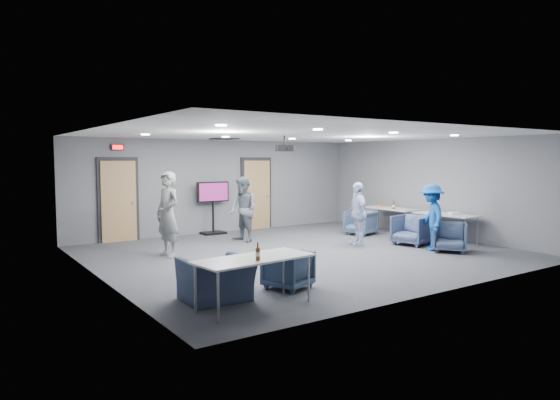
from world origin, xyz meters
TOP-DOWN VIEW (x-y plane):
  - floor at (0.00, 0.00)m, footprint 9.00×9.00m
  - ceiling at (0.00, 0.00)m, footprint 9.00×9.00m
  - wall_back at (0.00, 4.00)m, footprint 9.00×0.02m
  - wall_front at (0.00, -4.00)m, footprint 9.00×0.02m
  - wall_left at (-4.50, 0.00)m, footprint 0.02×8.00m
  - wall_right at (4.50, 0.00)m, footprint 0.02×8.00m
  - door_left at (-3.00, 3.95)m, footprint 1.06×0.17m
  - door_right at (1.20, 3.95)m, footprint 1.06×0.17m
  - exit_sign at (-3.00, 3.93)m, footprint 0.32×0.08m
  - hvac_diffuser at (-0.50, 2.80)m, footprint 0.60×0.60m
  - downlights at (0.00, 0.00)m, footprint 6.18×3.78m
  - person_a at (-2.70, 1.32)m, footprint 0.59×0.77m
  - person_b at (-0.34, 2.11)m, footprint 0.73×0.89m
  - person_c at (1.76, 0.05)m, footprint 0.67×1.00m
  - person_d at (2.70, -1.45)m, footprint 1.05×1.17m
  - chair_right_a at (3.02, 1.27)m, footprint 0.91×0.90m
  - chair_right_b at (2.90, -0.69)m, footprint 0.98×0.96m
  - chair_right_c at (2.90, -1.83)m, footprint 1.04×1.04m
  - chair_front_a at (-2.10, -2.40)m, footprint 0.87×0.88m
  - chair_front_b at (-3.41, -2.40)m, footprint 1.02×0.89m
  - table_right_a at (4.00, 1.04)m, footprint 0.71×1.71m
  - table_right_b at (4.00, -0.86)m, footprint 0.69×1.67m
  - table_front_left at (-3.11, -3.00)m, footprint 1.83×0.91m
  - bottle_front at (-3.17, -3.20)m, footprint 0.07×0.07m
  - bottle_right at (3.79, 0.75)m, footprint 0.07×0.07m
  - snack_box at (4.14, 1.57)m, footprint 0.21×0.14m
  - wrapper at (4.09, -1.05)m, footprint 0.29×0.25m
  - tv_stand at (-0.38, 3.75)m, footprint 0.98×0.47m
  - projector at (-0.10, 0.58)m, footprint 0.46×0.43m

SIDE VIEW (x-z plane):
  - floor at x=0.00m, z-range 0.00..0.00m
  - chair_front_a at x=-2.10m, z-range 0.00..0.63m
  - chair_front_b at x=-3.41m, z-range 0.00..0.65m
  - chair_right_a at x=3.02m, z-range 0.00..0.68m
  - chair_right_c at x=2.90m, z-range 0.00..0.68m
  - chair_right_b at x=2.90m, z-range 0.00..0.75m
  - table_right_b at x=4.00m, z-range 0.32..1.05m
  - table_right_a at x=4.00m, z-range 0.32..1.05m
  - table_front_left at x=-3.11m, z-range 0.32..1.05m
  - snack_box at x=4.14m, z-range 0.73..0.78m
  - wrapper at x=4.09m, z-range 0.73..0.79m
  - person_d at x=2.70m, z-range 0.00..1.57m
  - person_c at x=1.76m, z-range 0.00..1.57m
  - bottle_front at x=-3.17m, z-range 0.70..0.95m
  - bottle_right at x=3.79m, z-range 0.69..0.97m
  - person_b at x=-0.34m, z-range 0.00..1.69m
  - tv_stand at x=-0.38m, z-range 0.10..1.60m
  - person_a at x=-2.70m, z-range 0.00..1.87m
  - door_left at x=-3.00m, z-range -0.05..2.19m
  - door_right at x=1.20m, z-range -0.05..2.19m
  - wall_back at x=0.00m, z-range 0.00..2.70m
  - wall_front at x=0.00m, z-range 0.00..2.70m
  - wall_left at x=-4.50m, z-range 0.00..2.70m
  - wall_right at x=4.50m, z-range 0.00..2.70m
  - projector at x=-0.10m, z-range 2.22..2.59m
  - exit_sign at x=-3.00m, z-range 2.37..2.53m
  - downlights at x=0.00m, z-range 2.67..2.69m
  - hvac_diffuser at x=-0.50m, z-range 2.67..2.70m
  - ceiling at x=0.00m, z-range 2.70..2.70m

